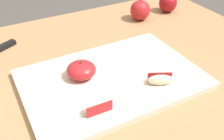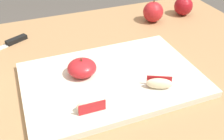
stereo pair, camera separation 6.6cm
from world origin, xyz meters
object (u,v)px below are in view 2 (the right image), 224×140
object	(u,v)px
apple_wedge_right	(159,83)
whole_apple_crimson	(153,12)
whole_apple_red_delicious	(183,6)
apple_wedge_back	(91,104)
paring_knife	(13,42)
cutting_board	(112,79)
apple_half_skin_up	(82,68)

from	to	relation	value
apple_wedge_right	whole_apple_crimson	bearing A→B (deg)	63.59
apple_wedge_right	whole_apple_red_delicious	world-z (taller)	whole_apple_red_delicious
apple_wedge_back	whole_apple_crimson	world-z (taller)	whole_apple_crimson
apple_wedge_right	paring_knife	xyz separation A→B (m)	(-0.31, 0.39, -0.03)
apple_wedge_right	whole_apple_red_delicious	size ratio (longest dim) A/B	0.84
cutting_board	paring_knife	size ratio (longest dim) A/B	2.96
whole_apple_crimson	paring_knife	bearing A→B (deg)	178.12
apple_wedge_back	whole_apple_crimson	xyz separation A→B (m)	(0.36, 0.38, 0.01)
apple_wedge_right	paring_knife	size ratio (longest dim) A/B	0.44
apple_wedge_back	cutting_board	bearing A→B (deg)	47.80
whole_apple_crimson	apple_half_skin_up	bearing A→B (deg)	-143.70
apple_wedge_back	whole_apple_crimson	distance (m)	0.52
apple_wedge_right	whole_apple_red_delicious	bearing A→B (deg)	49.89
cutting_board	apple_half_skin_up	distance (m)	0.08
apple_half_skin_up	whole_apple_red_delicious	bearing A→B (deg)	28.66
apple_wedge_right	whole_apple_red_delicious	distance (m)	0.50
apple_wedge_back	paring_knife	distance (m)	0.42
cutting_board	whole_apple_crimson	bearing A→B (deg)	46.43
cutting_board	apple_half_skin_up	xyz separation A→B (m)	(-0.07, 0.04, 0.03)
apple_half_skin_up	apple_wedge_right	distance (m)	0.20
cutting_board	whole_apple_red_delicious	size ratio (longest dim) A/B	5.70
cutting_board	paring_knife	xyz separation A→B (m)	(-0.22, 0.30, -0.00)
apple_half_skin_up	paring_knife	bearing A→B (deg)	120.38
apple_wedge_back	apple_wedge_right	bearing A→B (deg)	3.60
cutting_board	whole_apple_red_delicious	bearing A→B (deg)	35.98
cutting_board	apple_wedge_back	world-z (taller)	apple_wedge_back
paring_knife	apple_wedge_back	bearing A→B (deg)	-70.84
apple_half_skin_up	apple_wedge_right	bearing A→B (deg)	-37.52
paring_knife	whole_apple_crimson	bearing A→B (deg)	-1.88
apple_wedge_right	apple_half_skin_up	bearing A→B (deg)	142.48
whole_apple_red_delicious	cutting_board	bearing A→B (deg)	-144.02
paring_knife	whole_apple_red_delicious	size ratio (longest dim) A/B	1.93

